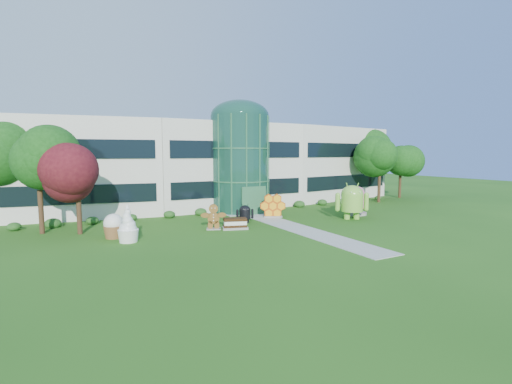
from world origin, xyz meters
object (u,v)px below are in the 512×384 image
android_green (352,199)px  android_black (245,213)px  donut (356,200)px  gingerbread (213,217)px

android_green → android_black: size_ratio=2.02×
android_green → android_black: 9.95m
android_green → android_black: bearing=-173.9°
android_black → donut: (11.54, -1.24, 0.49)m
android_green → donut: size_ratio=1.31×
gingerbread → android_green: bearing=14.0°
android_green → android_black: android_green is taller
donut → gingerbread: size_ratio=1.27×
donut → gingerbread: donut is taller
android_green → donut: 2.77m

